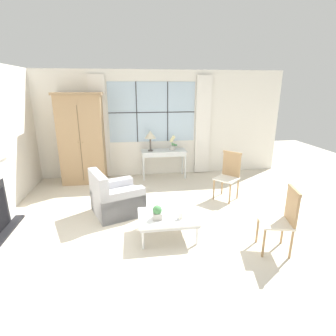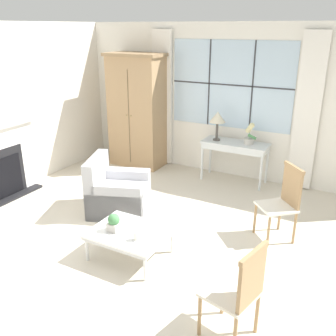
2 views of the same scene
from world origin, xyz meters
TOP-DOWN VIEW (x-y plane):
  - ground_plane at (0.00, 0.00)m, footprint 14.00×14.00m
  - wall_back_windowed at (0.00, 3.02)m, footprint 7.20×0.14m
  - armoire at (-1.80, 2.65)m, footprint 1.14×0.66m
  - console_table at (0.26, 2.70)m, footprint 1.19×0.49m
  - table_lamp at (-0.09, 2.66)m, footprint 0.29×0.29m
  - potted_orchid at (0.50, 2.72)m, footprint 0.22×0.17m
  - armchair_upholstered at (-0.93, 0.68)m, footprint 1.09×1.07m
  - side_chair_wooden at (1.49, 1.09)m, footprint 0.62×0.62m
  - accent_chair_wooden at (1.55, -0.92)m, footprint 0.53×0.53m
  - coffee_table at (-0.06, -0.27)m, footprint 0.94×0.75m
  - potted_plant_small at (-0.23, -0.35)m, footprint 0.15×0.15m
  - pillar_candle at (0.13, -0.40)m, footprint 0.11×0.11m

SIDE VIEW (x-z plane):
  - ground_plane at x=0.00m, z-range 0.00..0.00m
  - armchair_upholstered at x=-0.93m, z-range -0.15..0.72m
  - coffee_table at x=-0.06m, z-range 0.14..0.50m
  - pillar_candle at x=0.13m, z-range 0.35..0.47m
  - potted_plant_small at x=-0.23m, z-range 0.36..0.59m
  - accent_chair_wooden at x=1.55m, z-range 0.07..1.06m
  - side_chair_wooden at x=1.49m, z-range 0.07..1.10m
  - console_table at x=0.26m, z-range 0.29..1.04m
  - potted_orchid at x=0.50m, z-range 0.72..1.11m
  - armoire at x=-1.80m, z-range 0.01..2.25m
  - table_lamp at x=-0.09m, z-range 0.90..1.44m
  - wall_back_windowed at x=0.00m, z-range 0.01..2.81m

